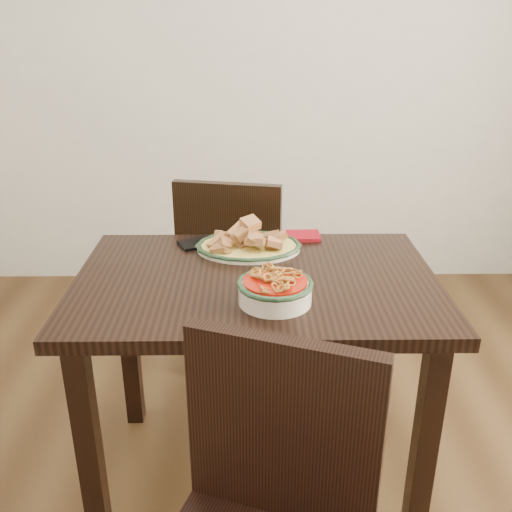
{
  "coord_description": "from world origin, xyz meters",
  "views": [
    {
      "loc": [
        -0.0,
        -1.42,
        1.47
      ],
      "look_at": [
        0.02,
        0.14,
        0.81
      ],
      "focal_mm": 40.0,
      "sensor_mm": 36.0,
      "label": 1
    }
  ],
  "objects_px": {
    "noodle_bowl": "(275,288)",
    "fish_plate": "(249,237)",
    "dining_table": "(256,310)",
    "smartphone": "(204,242)",
    "chair_far": "(234,266)"
  },
  "relations": [
    {
      "from": "noodle_bowl",
      "to": "fish_plate",
      "type": "bearing_deg",
      "value": 100.77
    },
    {
      "from": "dining_table",
      "to": "smartphone",
      "type": "relative_size",
      "value": 6.46
    },
    {
      "from": "dining_table",
      "to": "chair_far",
      "type": "bearing_deg",
      "value": 97.44
    },
    {
      "from": "smartphone",
      "to": "chair_far",
      "type": "bearing_deg",
      "value": 51.56
    },
    {
      "from": "dining_table",
      "to": "fish_plate",
      "type": "distance_m",
      "value": 0.27
    },
    {
      "from": "chair_far",
      "to": "smartphone",
      "type": "distance_m",
      "value": 0.46
    },
    {
      "from": "fish_plate",
      "to": "noodle_bowl",
      "type": "height_order",
      "value": "fish_plate"
    },
    {
      "from": "dining_table",
      "to": "fish_plate",
      "type": "bearing_deg",
      "value": 95.87
    },
    {
      "from": "noodle_bowl",
      "to": "chair_far",
      "type": "bearing_deg",
      "value": 99.42
    },
    {
      "from": "dining_table",
      "to": "fish_plate",
      "type": "xyz_separation_m",
      "value": [
        -0.02,
        0.22,
        0.16
      ]
    },
    {
      "from": "fish_plate",
      "to": "dining_table",
      "type": "bearing_deg",
      "value": -84.13
    },
    {
      "from": "noodle_bowl",
      "to": "smartphone",
      "type": "distance_m",
      "value": 0.49
    },
    {
      "from": "chair_far",
      "to": "noodle_bowl",
      "type": "distance_m",
      "value": 0.87
    },
    {
      "from": "fish_plate",
      "to": "noodle_bowl",
      "type": "distance_m",
      "value": 0.38
    },
    {
      "from": "chair_far",
      "to": "noodle_bowl",
      "type": "height_order",
      "value": "chair_far"
    }
  ]
}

